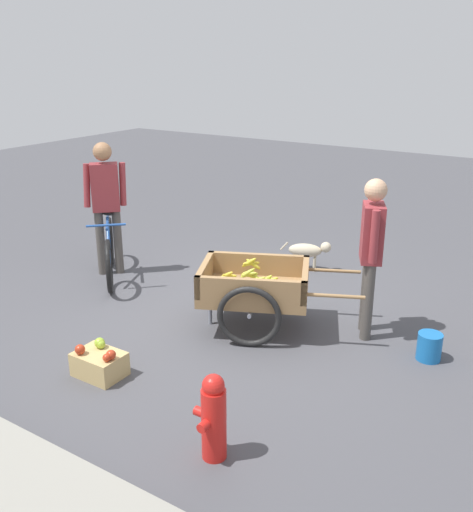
% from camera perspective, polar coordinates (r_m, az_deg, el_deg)
% --- Properties ---
extents(ground_plane, '(24.00, 24.00, 0.00)m').
position_cam_1_polar(ground_plane, '(6.36, -1.12, -6.12)').
color(ground_plane, '#47474C').
extents(fruit_cart, '(1.82, 1.38, 0.72)m').
position_cam_1_polar(fruit_cart, '(5.98, 1.86, -3.27)').
color(fruit_cart, '#937047').
rests_on(fruit_cart, ground).
extents(vendor_person, '(0.32, 0.51, 1.63)m').
position_cam_1_polar(vendor_person, '(5.79, 13.21, 1.14)').
color(vendor_person, '#4C4742').
rests_on(vendor_person, ground).
extents(bicycle, '(1.19, 1.24, 0.85)m').
position_cam_1_polar(bicycle, '(7.52, -12.45, 0.45)').
color(bicycle, black).
rests_on(bicycle, ground).
extents(cyclist_person, '(0.40, 0.42, 1.71)m').
position_cam_1_polar(cyclist_person, '(7.48, -12.82, 5.79)').
color(cyclist_person, '#4C4742').
rests_on(cyclist_person, ground).
extents(dog, '(0.64, 0.33, 0.40)m').
position_cam_1_polar(dog, '(7.69, 7.11, 0.55)').
color(dog, beige).
rests_on(dog, ground).
extents(fire_hydrant, '(0.25, 0.25, 0.67)m').
position_cam_1_polar(fire_hydrant, '(4.21, -2.31, -15.63)').
color(fire_hydrant, red).
rests_on(fire_hydrant, ground).
extents(plastic_bucket, '(0.23, 0.23, 0.27)m').
position_cam_1_polar(plastic_bucket, '(5.79, 18.55, -8.50)').
color(plastic_bucket, '#1966B2').
rests_on(plastic_bucket, ground).
extents(apple_crate, '(0.44, 0.32, 0.32)m').
position_cam_1_polar(apple_crate, '(5.39, -13.41, -10.24)').
color(apple_crate, tan).
rests_on(apple_crate, ground).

